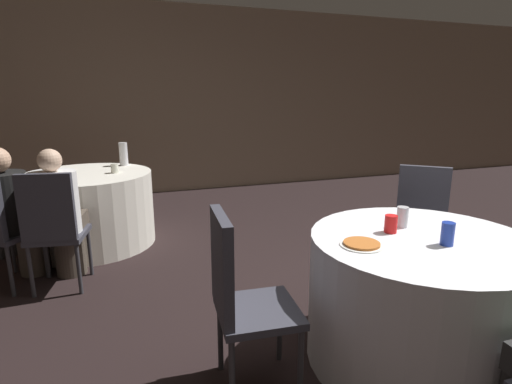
% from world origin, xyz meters
% --- Properties ---
extents(ground_plane, '(16.00, 16.00, 0.00)m').
position_xyz_m(ground_plane, '(0.00, 0.00, 0.00)').
color(ground_plane, black).
extents(wall_back, '(16.00, 0.06, 2.80)m').
position_xyz_m(wall_back, '(0.00, 4.69, 1.40)').
color(wall_back, gray).
rests_on(wall_back, ground_plane).
extents(table_near, '(1.21, 1.21, 0.73)m').
position_xyz_m(table_near, '(-0.14, 0.01, 0.37)').
color(table_near, silver).
rests_on(table_near, ground_plane).
extents(table_far, '(1.26, 1.26, 0.73)m').
position_xyz_m(table_far, '(-1.99, 2.60, 0.37)').
color(table_far, white).
rests_on(table_far, ground_plane).
extents(chair_near_west, '(0.44, 0.43, 0.95)m').
position_xyz_m(chair_near_west, '(-1.16, 0.10, 0.56)').
color(chair_near_west, '#383842').
rests_on(chair_near_west, ground_plane).
extents(chair_near_northeast, '(0.56, 0.56, 0.95)m').
position_xyz_m(chair_near_northeast, '(0.54, 0.78, 0.56)').
color(chair_near_northeast, '#383842').
rests_on(chair_near_northeast, ground_plane).
extents(chair_far_south, '(0.46, 0.47, 0.95)m').
position_xyz_m(chair_far_south, '(-2.18, 1.57, 0.56)').
color(chair_far_south, '#383842').
rests_on(chair_far_south, ground_plane).
extents(person_black_shirt, '(0.48, 0.50, 1.11)m').
position_xyz_m(person_black_shirt, '(-2.50, 1.88, 0.57)').
color(person_black_shirt, '#4C4238').
rests_on(person_black_shirt, ground_plane).
extents(person_white_shirt, '(0.39, 0.51, 1.10)m').
position_xyz_m(person_white_shirt, '(-2.15, 1.74, 0.56)').
color(person_white_shirt, '#4C4238').
rests_on(person_white_shirt, ground_plane).
extents(pizza_plate_near, '(0.22, 0.22, 0.02)m').
position_xyz_m(pizza_plate_near, '(-0.52, 0.02, 0.74)').
color(pizza_plate_near, white).
rests_on(pizza_plate_near, table_near).
extents(soda_can_silver, '(0.07, 0.07, 0.12)m').
position_xyz_m(soda_can_silver, '(-0.13, 0.20, 0.80)').
color(soda_can_silver, silver).
rests_on(soda_can_silver, table_near).
extents(soda_can_blue, '(0.07, 0.07, 0.12)m').
position_xyz_m(soda_can_blue, '(-0.11, -0.11, 0.80)').
color(soda_can_blue, '#1E38A5').
rests_on(soda_can_blue, table_near).
extents(cup_near, '(0.07, 0.07, 0.10)m').
position_xyz_m(cup_near, '(-0.26, 0.15, 0.78)').
color(cup_near, red).
rests_on(cup_near, table_near).
extents(bottle_far, '(0.09, 0.09, 0.25)m').
position_xyz_m(bottle_far, '(-1.62, 2.96, 0.86)').
color(bottle_far, white).
rests_on(bottle_far, table_far).
extents(cup_far, '(0.07, 0.07, 0.09)m').
position_xyz_m(cup_far, '(-1.72, 2.53, 0.78)').
color(cup_far, silver).
rests_on(cup_far, table_far).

